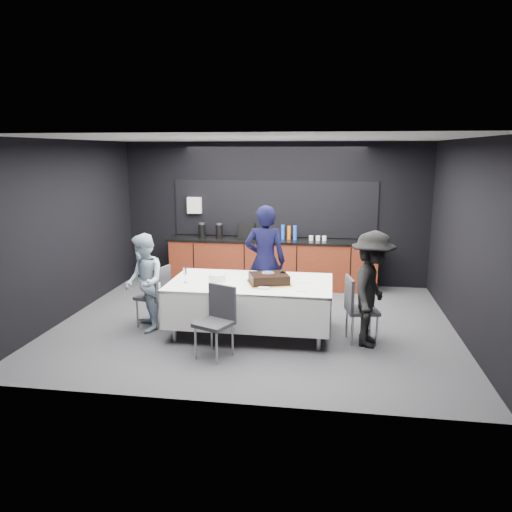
{
  "coord_description": "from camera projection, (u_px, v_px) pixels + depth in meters",
  "views": [
    {
      "loc": [
        1.12,
        -7.26,
        2.63
      ],
      "look_at": [
        0.0,
        0.1,
        1.05
      ],
      "focal_mm": 35.0,
      "sensor_mm": 36.0,
      "label": 1
    }
  ],
  "objects": [
    {
      "name": "loose_plate_far",
      "position": [
        264.0,
        275.0,
        7.51
      ],
      "size": [
        0.22,
        0.22,
        0.01
      ],
      "primitive_type": "cylinder",
      "color": "white",
      "rests_on": "party_table"
    },
    {
      "name": "cake_assembly",
      "position": [
        269.0,
        279.0,
        7.06
      ],
      "size": [
        0.68,
        0.62,
        0.18
      ],
      "color": "gold",
      "rests_on": "party_table"
    },
    {
      "name": "champagne_flute",
      "position": [
        185.0,
        272.0,
        7.09
      ],
      "size": [
        0.06,
        0.06,
        0.22
      ],
      "color": "white",
      "rests_on": "party_table"
    },
    {
      "name": "chair_right",
      "position": [
        357.0,
        305.0,
        6.91
      ],
      "size": [
        0.49,
        0.49,
        0.92
      ],
      "color": "#2E2E33",
      "rests_on": "ground"
    },
    {
      "name": "fork_pile",
      "position": [
        264.0,
        288.0,
        6.79
      ],
      "size": [
        0.16,
        0.1,
        0.02
      ],
      "primitive_type": "cube",
      "rotation": [
        0.0,
        0.0,
        -0.09
      ],
      "color": "white",
      "rests_on": "party_table"
    },
    {
      "name": "plate_stack",
      "position": [
        217.0,
        277.0,
        7.21
      ],
      "size": [
        0.24,
        0.24,
        0.1
      ],
      "primitive_type": "cylinder",
      "color": "white",
      "rests_on": "party_table"
    },
    {
      "name": "kitchenette",
      "position": [
        271.0,
        259.0,
        9.76
      ],
      "size": [
        4.1,
        0.64,
        2.05
      ],
      "color": "#591D0E",
      "rests_on": "ground"
    },
    {
      "name": "ground",
      "position": [
        255.0,
        323.0,
        7.73
      ],
      "size": [
        6.0,
        6.0,
        0.0
      ],
      "primitive_type": "plane",
      "color": "#444449",
      "rests_on": "ground"
    },
    {
      "name": "room_shell",
      "position": [
        255.0,
        204.0,
        7.34
      ],
      "size": [
        6.04,
        5.04,
        2.82
      ],
      "color": "white",
      "rests_on": "ground"
    },
    {
      "name": "person_left",
      "position": [
        144.0,
        283.0,
        7.33
      ],
      "size": [
        0.81,
        0.88,
        1.45
      ],
      "primitive_type": "imported",
      "rotation": [
        0.0,
        0.0,
        -1.09
      ],
      "color": "#A0B6C9",
      "rests_on": "ground"
    },
    {
      "name": "party_table",
      "position": [
        251.0,
        291.0,
        7.21
      ],
      "size": [
        2.32,
        1.32,
        0.78
      ],
      "color": "#99999E",
      "rests_on": "ground"
    },
    {
      "name": "person_right",
      "position": [
        372.0,
        289.0,
        6.73
      ],
      "size": [
        0.83,
        1.14,
        1.59
      ],
      "primitive_type": "imported",
      "rotation": [
        0.0,
        0.0,
        1.32
      ],
      "color": "black",
      "rests_on": "ground"
    },
    {
      "name": "loose_plate_right_b",
      "position": [
        301.0,
        290.0,
        6.73
      ],
      "size": [
        0.18,
        0.18,
        0.01
      ],
      "primitive_type": "cylinder",
      "color": "white",
      "rests_on": "party_table"
    },
    {
      "name": "chair_near",
      "position": [
        217.0,
        316.0,
        6.44
      ],
      "size": [
        0.55,
        0.55,
        0.92
      ],
      "color": "#2E2E33",
      "rests_on": "ground"
    },
    {
      "name": "loose_plate_near",
      "position": [
        229.0,
        288.0,
        6.85
      ],
      "size": [
        0.2,
        0.2,
        0.01
      ],
      "primitive_type": "cylinder",
      "color": "white",
      "rests_on": "party_table"
    },
    {
      "name": "chair_left",
      "position": [
        157.0,
        292.0,
        7.53
      ],
      "size": [
        0.51,
        0.51,
        0.92
      ],
      "color": "#2E2E33",
      "rests_on": "ground"
    },
    {
      "name": "person_center",
      "position": [
        265.0,
        261.0,
        7.94
      ],
      "size": [
        0.68,
        0.47,
        1.8
      ],
      "primitive_type": "imported",
      "rotation": [
        0.0,
        0.0,
        3.2
      ],
      "color": "black",
      "rests_on": "ground"
    },
    {
      "name": "loose_plate_right_a",
      "position": [
        306.0,
        282.0,
        7.12
      ],
      "size": [
        0.19,
        0.19,
        0.01
      ],
      "primitive_type": "cylinder",
      "color": "white",
      "rests_on": "party_table"
    }
  ]
}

